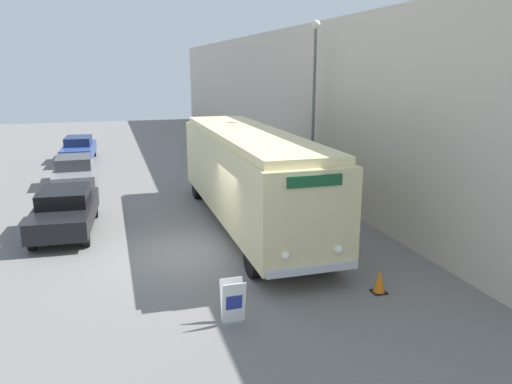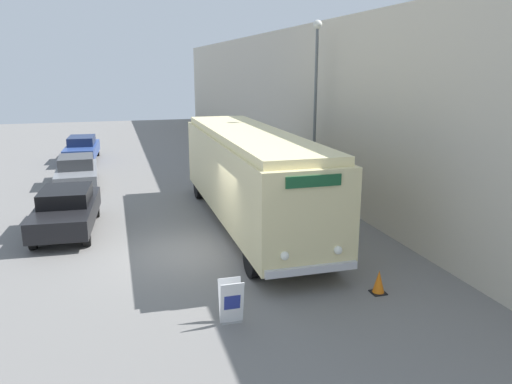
{
  "view_description": "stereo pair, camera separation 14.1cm",
  "coord_description": "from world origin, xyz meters",
  "views": [
    {
      "loc": [
        -2.13,
        -14.32,
        5.54
      ],
      "look_at": [
        1.89,
        -0.77,
        1.97
      ],
      "focal_mm": 35.0,
      "sensor_mm": 36.0,
      "label": 1
    },
    {
      "loc": [
        -2.0,
        -14.36,
        5.54
      ],
      "look_at": [
        1.89,
        -0.77,
        1.97
      ],
      "focal_mm": 35.0,
      "sensor_mm": 36.0,
      "label": 2
    }
  ],
  "objects": [
    {
      "name": "ground_plane",
      "position": [
        0.0,
        0.0,
        0.0
      ],
      "size": [
        80.0,
        80.0,
        0.0
      ],
      "primitive_type": "plane",
      "color": "slate"
    },
    {
      "name": "parked_car_mid",
      "position": [
        -3.82,
        10.35,
        0.71
      ],
      "size": [
        1.93,
        4.61,
        1.41
      ],
      "rotation": [
        0.0,
        0.0,
        0.02
      ],
      "color": "black",
      "rests_on": "ground_plane"
    },
    {
      "name": "vintage_bus",
      "position": [
        2.49,
        2.1,
        1.93
      ],
      "size": [
        2.56,
        11.61,
        3.39
      ],
      "color": "black",
      "rests_on": "ground_plane"
    },
    {
      "name": "building_wall_right",
      "position": [
        6.83,
        10.0,
        3.7
      ],
      "size": [
        0.3,
        60.0,
        7.41
      ],
      "color": "beige",
      "rests_on": "ground_plane"
    },
    {
      "name": "parked_car_near",
      "position": [
        -3.73,
        3.22,
        0.78
      ],
      "size": [
        2.16,
        4.73,
        1.49
      ],
      "rotation": [
        0.0,
        0.0,
        -0.07
      ],
      "color": "black",
      "rests_on": "ground_plane"
    },
    {
      "name": "parked_car_far",
      "position": [
        -3.89,
        17.05,
        0.76
      ],
      "size": [
        1.96,
        4.83,
        1.47
      ],
      "rotation": [
        0.0,
        0.0,
        -0.05
      ],
      "color": "black",
      "rests_on": "ground_plane"
    },
    {
      "name": "sign_board",
      "position": [
        0.25,
        -4.51,
        0.48
      ],
      "size": [
        0.52,
        0.37,
        1.0
      ],
      "color": "gray",
      "rests_on": "ground_plane"
    },
    {
      "name": "streetlamp",
      "position": [
        6.02,
        4.82,
        4.66
      ],
      "size": [
        0.36,
        0.36,
        7.32
      ],
      "color": "#595E60",
      "rests_on": "ground_plane"
    },
    {
      "name": "traffic_cone",
      "position": [
        4.14,
        -4.1,
        0.3
      ],
      "size": [
        0.36,
        0.36,
        0.61
      ],
      "color": "black",
      "rests_on": "ground_plane"
    }
  ]
}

